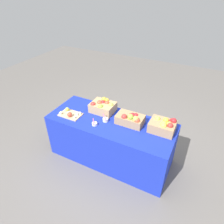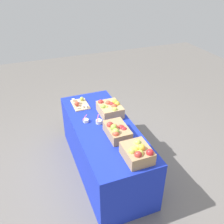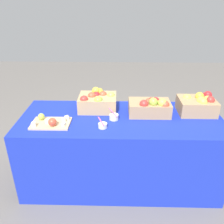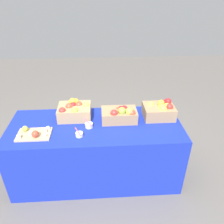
{
  "view_description": "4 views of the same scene",
  "coord_description": "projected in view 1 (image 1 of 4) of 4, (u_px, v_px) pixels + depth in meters",
  "views": [
    {
      "loc": [
        1.09,
        -2.09,
        2.48
      ],
      "look_at": [
        0.03,
        -0.02,
        0.92
      ],
      "focal_mm": 31.71,
      "sensor_mm": 36.0,
      "label": 1
    },
    {
      "loc": [
        2.55,
        -0.87,
        2.59
      ],
      "look_at": [
        0.18,
        0.05,
        1.04
      ],
      "focal_mm": 39.93,
      "sensor_mm": 36.0,
      "label": 2
    },
    {
      "loc": [
        -0.03,
        -1.98,
        1.77
      ],
      "look_at": [
        -0.08,
        -0.03,
        0.81
      ],
      "focal_mm": 37.96,
      "sensor_mm": 36.0,
      "label": 3
    },
    {
      "loc": [
        0.05,
        -2.03,
        2.1
      ],
      "look_at": [
        0.19,
        0.06,
        0.86
      ],
      "focal_mm": 35.58,
      "sensor_mm": 36.0,
      "label": 4
    }
  ],
  "objects": [
    {
      "name": "sample_bowl_mid",
      "position": [
        105.0,
        120.0,
        2.91
      ],
      "size": [
        0.09,
        0.09,
        0.11
      ],
      "color": "silver",
      "rests_on": "table"
    },
    {
      "name": "apple_crate_right",
      "position": [
        103.0,
        106.0,
        3.1
      ],
      "size": [
        0.37,
        0.29,
        0.21
      ],
      "color": "tan",
      "rests_on": "table"
    },
    {
      "name": "apple_crate_left",
      "position": [
        163.0,
        125.0,
        2.69
      ],
      "size": [
        0.34,
        0.28,
        0.2
      ],
      "color": "tan",
      "rests_on": "table"
    },
    {
      "name": "cutting_board_front",
      "position": [
        70.0,
        114.0,
        3.04
      ],
      "size": [
        0.34,
        0.22,
        0.09
      ],
      "color": "#D1B284",
      "rests_on": "table"
    },
    {
      "name": "sample_bowl_near",
      "position": [
        95.0,
        124.0,
        2.83
      ],
      "size": [
        0.08,
        0.09,
        0.09
      ],
      "color": "silver",
      "rests_on": "table"
    },
    {
      "name": "apple_crate_middle",
      "position": [
        131.0,
        119.0,
        2.83
      ],
      "size": [
        0.39,
        0.24,
        0.19
      ],
      "color": "tan",
      "rests_on": "table"
    },
    {
      "name": "ground_plane",
      "position": [
        111.0,
        156.0,
        3.34
      ],
      "size": [
        10.0,
        10.0,
        0.0
      ],
      "primitive_type": "plane",
      "color": "slate"
    },
    {
      "name": "table",
      "position": [
        111.0,
        140.0,
        3.13
      ],
      "size": [
        1.9,
        0.76,
        0.74
      ],
      "primitive_type": "cube",
      "color": "#192DB7",
      "rests_on": "ground_plane"
    }
  ]
}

